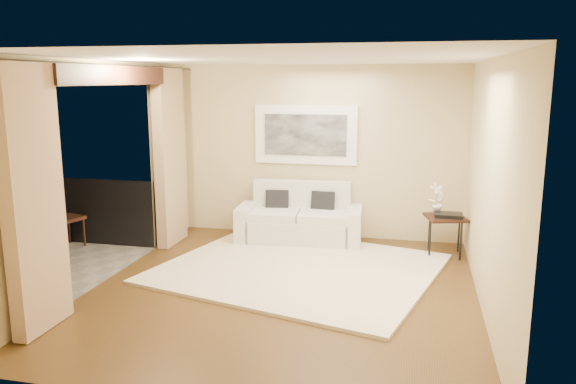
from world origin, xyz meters
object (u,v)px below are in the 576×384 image
(side_table, at_px, (446,220))
(bistro_table, at_px, (21,222))
(balcony_chair_far, at_px, (60,212))
(balcony_chair_near, at_px, (20,226))
(orchid, at_px, (437,198))
(ice_bucket, at_px, (11,206))
(sofa, at_px, (300,221))

(side_table, distance_m, bistro_table, 5.62)
(balcony_chair_far, height_order, balcony_chair_near, balcony_chair_near)
(side_table, distance_m, orchid, 0.34)
(bistro_table, relative_size, ice_bucket, 4.13)
(sofa, bearing_deg, balcony_chair_far, -164.83)
(orchid, bearing_deg, bistro_table, -154.84)
(orchid, bearing_deg, side_table, -46.26)
(balcony_chair_far, bearing_deg, balcony_chair_near, 113.47)
(sofa, relative_size, bistro_table, 2.35)
(orchid, bearing_deg, balcony_chair_far, -168.62)
(balcony_chair_near, bearing_deg, ice_bucket, -76.60)
(side_table, height_order, balcony_chair_far, balcony_chair_far)
(bistro_table, xyz_separation_m, ice_bucket, (-0.18, 0.07, 0.18))
(bistro_table, bearing_deg, side_table, 23.39)
(orchid, distance_m, ice_bucket, 5.70)
(balcony_chair_far, bearing_deg, side_table, -153.57)
(side_table, bearing_deg, balcony_chair_near, -159.87)
(side_table, bearing_deg, ice_bucket, -157.94)
(side_table, xyz_separation_m, orchid, (-0.13, 0.13, 0.29))
(balcony_chair_far, bearing_deg, ice_bucket, 114.80)
(orchid, distance_m, bistro_table, 5.56)
(orchid, relative_size, balcony_chair_far, 0.49)
(side_table, bearing_deg, bistro_table, -156.61)
(sofa, height_order, bistro_table, sofa)
(orchid, relative_size, bistro_table, 0.56)
(sofa, height_order, balcony_chair_far, balcony_chair_far)
(balcony_chair_far, bearing_deg, orchid, -151.99)
(sofa, xyz_separation_m, orchid, (2.03, -0.10, 0.48))
(sofa, distance_m, ice_bucket, 4.03)
(sofa, xyz_separation_m, side_table, (2.16, -0.23, 0.19))
(balcony_chair_far, bearing_deg, sofa, -143.98)
(side_table, distance_m, balcony_chair_near, 5.74)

